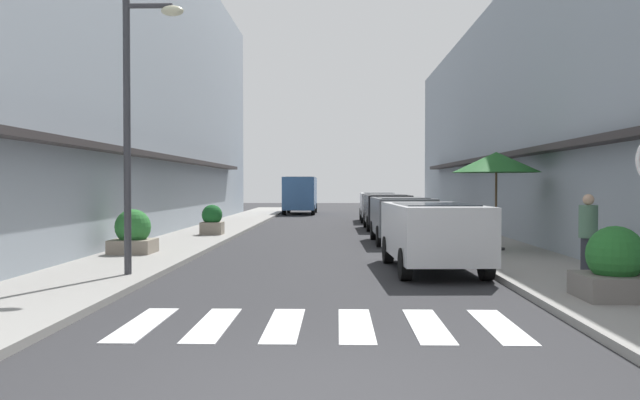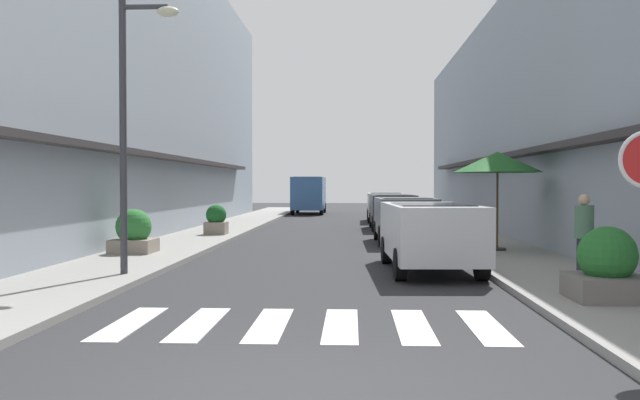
% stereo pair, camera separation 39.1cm
% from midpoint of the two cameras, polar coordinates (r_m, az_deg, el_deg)
% --- Properties ---
extents(ground_plane, '(91.18, 91.18, 0.00)m').
position_cam_midpoint_polar(ground_plane, '(22.46, 0.40, -3.46)').
color(ground_plane, '#2B2B2D').
extents(sidewalk_left, '(2.54, 58.03, 0.12)m').
position_cam_midpoint_polar(sidewalk_left, '(23.01, -11.17, -3.23)').
color(sidewalk_left, gray).
rests_on(sidewalk_left, ground_plane).
extents(sidewalk_right, '(2.54, 58.03, 0.12)m').
position_cam_midpoint_polar(sidewalk_right, '(22.84, 12.07, -3.26)').
color(sidewalk_right, gray).
rests_on(sidewalk_right, ground_plane).
extents(building_row_left, '(5.50, 39.30, 11.50)m').
position_cam_midpoint_polar(building_row_left, '(25.35, -19.15, 10.04)').
color(building_row_left, '#939EA8').
rests_on(building_row_left, ground_plane).
extents(building_row_right, '(5.50, 39.30, 8.56)m').
position_cam_midpoint_polar(building_row_right, '(24.88, 20.27, 6.79)').
color(building_row_right, '#939EA8').
rests_on(building_row_right, ground_plane).
extents(crosswalk, '(5.20, 2.20, 0.01)m').
position_cam_midpoint_polar(crosswalk, '(9.00, -1.27, -10.66)').
color(crosswalk, silver).
rests_on(crosswalk, ground_plane).
extents(parked_car_near, '(1.95, 4.44, 1.47)m').
position_cam_midpoint_polar(parked_car_near, '(14.57, 8.86, -2.44)').
color(parked_car_near, silver).
rests_on(parked_car_near, ground_plane).
extents(parked_car_mid, '(1.87, 3.95, 1.47)m').
position_cam_midpoint_polar(parked_car_mid, '(21.39, 6.50, -1.24)').
color(parked_car_mid, '#4C5156').
rests_on(parked_car_mid, ground_plane).
extents(parked_car_far, '(1.84, 4.07, 1.47)m').
position_cam_midpoint_polar(parked_car_far, '(27.87, 5.33, -0.64)').
color(parked_car_far, black).
rests_on(parked_car_far, ground_plane).
extents(parked_car_distant, '(1.85, 4.33, 1.47)m').
position_cam_midpoint_polar(parked_car_distant, '(33.68, 4.67, -0.30)').
color(parked_car_distant, silver).
rests_on(parked_car_distant, ground_plane).
extents(delivery_van, '(2.03, 5.41, 2.37)m').
position_cam_midpoint_polar(delivery_van, '(42.67, -1.96, 0.69)').
color(delivery_van, '#33598C').
rests_on(delivery_van, ground_plane).
extents(street_lamp, '(1.19, 0.28, 5.37)m').
position_cam_midpoint_polar(street_lamp, '(13.60, -16.24, 7.72)').
color(street_lamp, '#38383D').
rests_on(street_lamp, sidewalk_left).
extents(cafe_umbrella, '(2.37, 2.37, 2.63)m').
position_cam_midpoint_polar(cafe_umbrella, '(18.46, 14.27, 3.12)').
color(cafe_umbrella, '#262626').
rests_on(cafe_umbrella, sidewalk_right).
extents(planter_corner, '(1.10, 1.10, 1.12)m').
position_cam_midpoint_polar(planter_corner, '(11.14, 23.04, -5.32)').
color(planter_corner, slate).
rests_on(planter_corner, sidewalk_right).
extents(planter_midblock, '(1.06, 1.06, 1.13)m').
position_cam_midpoint_polar(planter_midblock, '(17.78, -16.34, -2.77)').
color(planter_midblock, gray).
rests_on(planter_midblock, sidewalk_left).
extents(planter_far, '(0.75, 0.75, 1.05)m').
position_cam_midpoint_polar(planter_far, '(23.77, -9.69, -1.72)').
color(planter_far, gray).
rests_on(planter_far, sidewalk_left).
extents(pedestrian_walking_near, '(0.34, 0.34, 1.58)m').
position_cam_midpoint_polar(pedestrian_walking_near, '(13.28, 21.19, -2.78)').
color(pedestrian_walking_near, '#282B33').
rests_on(pedestrian_walking_near, sidewalk_right).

